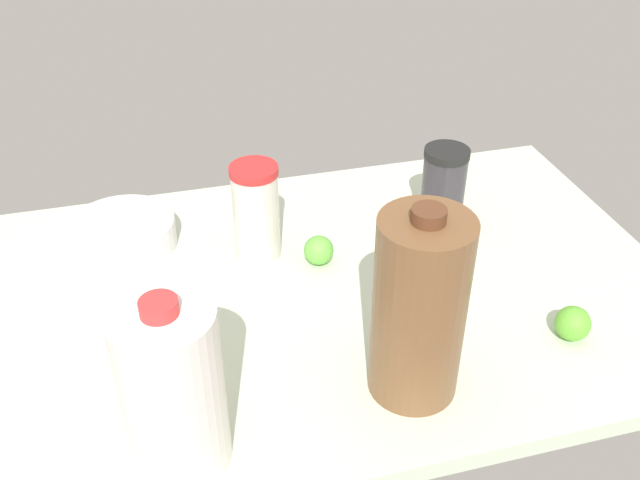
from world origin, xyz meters
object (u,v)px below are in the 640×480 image
at_px(chocolate_milk_jug, 419,309).
at_px(lime_beside_bowl, 319,250).
at_px(shaker_bottle, 443,188).
at_px(lime_by_jug, 573,323).
at_px(mixing_bowl, 123,234).
at_px(milk_jug, 173,389).
at_px(tumbler_cup, 256,212).

bearing_deg(chocolate_milk_jug, lime_beside_bowl, -80.37).
height_order(shaker_bottle, chocolate_milk_jug, chocolate_milk_jug).
distance_m(chocolate_milk_jug, lime_by_jug, 0.30).
height_order(mixing_bowl, chocolate_milk_jug, chocolate_milk_jug).
xyz_separation_m(milk_jug, lime_by_jug, (-0.60, -0.07, -0.09)).
height_order(mixing_bowl, lime_by_jug, lime_by_jug).
xyz_separation_m(shaker_bottle, lime_beside_bowl, (0.25, 0.06, -0.05)).
bearing_deg(shaker_bottle, chocolate_milk_jug, 61.97).
xyz_separation_m(mixing_bowl, milk_jug, (-0.05, 0.49, 0.09)).
relative_size(mixing_bowl, lime_beside_bowl, 3.60).
height_order(tumbler_cup, milk_jug, milk_jug).
xyz_separation_m(milk_jug, chocolate_milk_jug, (-0.33, -0.04, 0.02)).
relative_size(tumbler_cup, lime_by_jug, 3.27).
distance_m(milk_jug, chocolate_milk_jug, 0.33).
relative_size(milk_jug, chocolate_milk_jug, 0.87).
bearing_deg(tumbler_cup, mixing_bowl, -20.34).
bearing_deg(lime_by_jug, tumbler_cup, -38.69).
relative_size(mixing_bowl, chocolate_milk_jug, 0.64).
bearing_deg(lime_by_jug, mixing_bowl, -32.98).
height_order(mixing_bowl, lime_beside_bowl, same).
height_order(milk_jug, lime_by_jug, milk_jug).
bearing_deg(tumbler_cup, chocolate_milk_jug, 112.31).
bearing_deg(lime_by_jug, shaker_bottle, -78.34).
height_order(tumbler_cup, shaker_bottle, tumbler_cup).
bearing_deg(shaker_bottle, lime_by_jug, 101.66).
bearing_deg(tumbler_cup, milk_jug, 66.68).
xyz_separation_m(shaker_bottle, lime_by_jug, (-0.07, 0.35, -0.05)).
xyz_separation_m(lime_beside_bowl, lime_by_jug, (-0.32, 0.29, 0.00)).
bearing_deg(lime_beside_bowl, mixing_bowl, -22.89).
bearing_deg(lime_beside_bowl, lime_by_jug, 138.71).
bearing_deg(lime_beside_bowl, chocolate_milk_jug, 99.63).
xyz_separation_m(tumbler_cup, lime_beside_bowl, (-0.10, 0.05, -0.06)).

